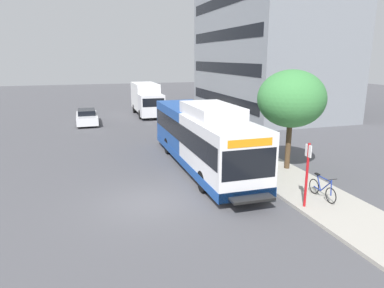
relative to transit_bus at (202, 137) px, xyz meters
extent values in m
plane|color=#4C4C51|center=(-3.73, 4.00, -1.70)|extent=(120.00, 120.00, 0.00)
cube|color=#A8A399|center=(3.27, 2.00, -1.63)|extent=(3.00, 56.00, 0.14)
cube|color=white|center=(0.00, -2.82, -0.02)|extent=(2.54, 5.80, 2.73)
cube|color=#19479E|center=(0.00, 2.98, -0.02)|extent=(2.54, 5.80, 2.73)
cube|color=#19479E|center=(0.00, 0.08, -1.16)|extent=(2.57, 11.60, 0.44)
cube|color=black|center=(0.00, 0.08, 0.35)|extent=(2.58, 11.25, 0.96)
cube|color=black|center=(0.00, -5.68, 0.15)|extent=(2.34, 0.10, 1.24)
cube|color=orange|center=(0.00, -5.69, 1.02)|extent=(1.91, 0.08, 0.32)
cube|color=white|center=(0.00, -1.37, 1.65)|extent=(2.16, 4.06, 0.60)
cube|color=black|center=(0.00, -6.07, -1.15)|extent=(1.78, 0.60, 0.10)
cylinder|color=black|center=(-1.13, -3.51, -1.20)|extent=(0.30, 1.00, 1.00)
cylinder|color=black|center=(1.13, -3.51, -1.20)|extent=(0.30, 1.00, 1.00)
cylinder|color=black|center=(-1.13, 3.27, -1.20)|extent=(0.30, 1.00, 1.00)
cylinder|color=black|center=(1.13, 3.27, -1.20)|extent=(0.30, 1.00, 1.00)
cylinder|color=red|center=(2.11, -6.50, -0.26)|extent=(0.10, 0.10, 2.60)
cube|color=white|center=(2.09, -6.50, 0.74)|extent=(0.04, 0.36, 0.48)
torus|color=black|center=(3.29, -6.55, -1.23)|extent=(0.04, 0.66, 0.66)
torus|color=black|center=(3.29, -5.45, -1.23)|extent=(0.04, 0.66, 0.66)
cylinder|color=navy|center=(3.29, -6.20, -0.96)|extent=(0.05, 0.64, 0.64)
cylinder|color=navy|center=(3.29, -5.75, -0.96)|extent=(0.05, 0.34, 0.62)
cylinder|color=navy|center=(3.29, -6.05, -0.66)|extent=(0.05, 0.90, 0.05)
cylinder|color=navy|center=(3.29, -5.68, -1.25)|extent=(0.05, 0.45, 0.08)
cylinder|color=navy|center=(3.29, -6.53, -0.90)|extent=(0.05, 0.10, 0.67)
cylinder|color=black|center=(3.29, -6.50, -0.56)|extent=(0.52, 0.03, 0.03)
cube|color=black|center=(3.29, -5.60, -0.62)|extent=(0.12, 0.24, 0.06)
cylinder|color=#4C3823|center=(4.16, -1.92, -0.35)|extent=(0.28, 0.28, 2.42)
ellipsoid|color=#3D8442|center=(4.16, -1.92, 2.16)|extent=(3.47, 3.47, 2.95)
cube|color=silver|center=(-5.80, 15.13, -1.15)|extent=(1.80, 4.50, 0.70)
cube|color=black|center=(-5.80, 15.23, -0.65)|extent=(1.48, 2.34, 0.56)
cylinder|color=black|center=(-6.60, 13.78, -1.38)|extent=(0.20, 0.64, 0.64)
cylinder|color=black|center=(-5.00, 13.78, -1.38)|extent=(0.20, 0.64, 0.64)
cylinder|color=black|center=(-6.60, 16.48, -1.38)|extent=(0.20, 0.64, 0.64)
cylinder|color=black|center=(-5.00, 16.48, -1.38)|extent=(0.20, 0.64, 0.64)
cube|color=silver|center=(0.29, 15.93, -0.35)|extent=(2.30, 2.00, 2.10)
cube|color=white|center=(0.29, 19.43, 0.20)|extent=(2.30, 5.00, 2.70)
cube|color=black|center=(0.29, 14.96, 0.05)|extent=(2.07, 0.08, 0.80)
cylinder|color=black|center=(-0.74, 16.37, -1.24)|extent=(0.26, 0.92, 0.92)
cylinder|color=black|center=(1.32, 16.37, -1.24)|extent=(0.26, 0.92, 0.92)
cylinder|color=black|center=(-0.74, 20.51, -1.24)|extent=(0.26, 0.92, 0.92)
cylinder|color=black|center=(1.32, 20.51, -1.24)|extent=(0.26, 0.92, 0.92)
cube|color=black|center=(12.92, 16.89, -0.09)|extent=(10.09, 17.20, 1.10)
cube|color=black|center=(12.92, 16.89, 3.13)|extent=(10.09, 17.20, 1.10)
cube|color=black|center=(12.92, 16.89, 6.35)|extent=(10.09, 17.20, 1.10)
cube|color=black|center=(12.92, 16.89, 9.57)|extent=(10.09, 17.20, 1.10)
cylinder|color=#B7B7BC|center=(18.30, 34.82, 1.06)|extent=(1.10, 1.10, 5.53)
cylinder|color=#B7B7BC|center=(18.30, 34.82, 6.59)|extent=(0.91, 0.91, 5.53)
cylinder|color=#B7B7BC|center=(18.30, 34.82, 12.12)|extent=(0.72, 0.72, 5.53)
camera|label=1|loc=(-6.07, -17.61, 4.25)|focal=32.90mm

